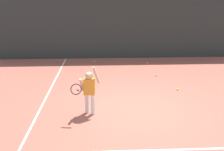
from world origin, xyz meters
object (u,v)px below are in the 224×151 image
Objects in this scene: tennis_ball_1 at (156,75)px; tennis_ball_2 at (178,89)px; tennis_ball_3 at (147,63)px; tennis_player at (89,89)px; tennis_ball_4 at (95,61)px.

tennis_ball_1 and tennis_ball_2 have the same top height.
tennis_ball_1 and tennis_ball_3 have the same top height.
tennis_ball_1 is 1.00× the size of tennis_ball_2.
tennis_player reaches higher than tennis_ball_1.
tennis_ball_1 is 1.00× the size of tennis_ball_4.
tennis_ball_1 is 1.52m from tennis_ball_2.
tennis_ball_3 is 2.50m from tennis_ball_4.
tennis_ball_3 is (2.48, 4.67, -0.69)m from tennis_player.
tennis_player reaches higher than tennis_ball_2.
tennis_ball_2 is 1.00× the size of tennis_ball_4.
tennis_ball_3 is at bearing 68.05° from tennis_player.
tennis_player is at bearing -130.13° from tennis_ball_1.
tennis_player reaches higher than tennis_ball_3.
tennis_player is 20.46× the size of tennis_ball_4.
tennis_player is 5.33m from tennis_ball_3.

